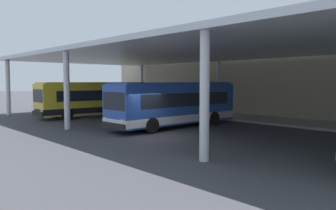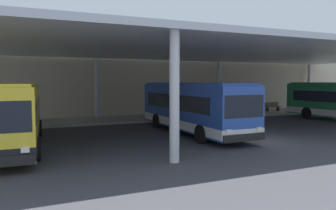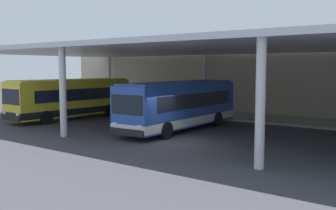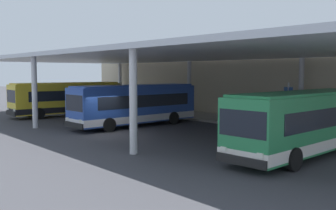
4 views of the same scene
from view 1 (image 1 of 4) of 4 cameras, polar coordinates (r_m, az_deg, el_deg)
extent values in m
plane|color=#3D3D42|center=(19.98, -2.40, -5.30)|extent=(200.00, 200.00, 0.00)
cube|color=#A39E93|center=(28.89, 15.78, -2.37)|extent=(42.00, 4.50, 0.18)
cube|color=#C1B293|center=(31.52, 19.03, 4.59)|extent=(48.00, 1.60, 7.32)
cube|color=silver|center=(23.73, 7.92, 9.22)|extent=(40.00, 17.00, 0.30)
cylinder|color=silver|center=(35.13, -25.58, 2.64)|extent=(0.40, 0.40, 5.25)
cylinder|color=silver|center=(42.60, -4.48, 3.20)|extent=(0.40, 0.40, 5.25)
cylinder|color=silver|center=(23.59, -16.86, 2.37)|extent=(0.40, 0.40, 5.25)
cylinder|color=silver|center=(33.73, 8.51, 2.95)|extent=(0.40, 0.40, 5.25)
cylinder|color=silver|center=(13.56, 6.24, 1.41)|extent=(0.40, 0.40, 5.25)
cube|color=yellow|center=(31.74, -12.36, 1.17)|extent=(2.92, 10.49, 2.70)
cube|color=black|center=(31.81, -12.34, -0.63)|extent=(2.94, 10.51, 0.50)
cube|color=black|center=(31.80, -12.13, 1.72)|extent=(2.88, 8.62, 0.90)
cube|color=black|center=(29.69, -21.21, 1.47)|extent=(2.30, 0.21, 1.10)
cube|color=black|center=(29.76, -21.30, -1.42)|extent=(2.45, 0.26, 0.36)
cube|color=yellow|center=(31.71, -12.40, 3.71)|extent=(2.70, 10.07, 0.12)
cube|color=yellow|center=(29.68, -21.19, 3.05)|extent=(1.75, 0.19, 0.28)
cube|color=white|center=(30.58, -21.84, -0.64)|extent=(0.28, 0.09, 0.20)
cube|color=white|center=(28.88, -20.72, -0.87)|extent=(0.28, 0.09, 0.20)
cylinder|color=black|center=(31.60, -18.55, -1.14)|extent=(0.32, 1.01, 1.00)
cylinder|color=black|center=(29.34, -16.79, -1.49)|extent=(0.32, 1.01, 1.00)
cylinder|color=black|center=(34.29, -9.05, -0.59)|extent=(0.32, 1.01, 1.00)
cylinder|color=black|center=(32.22, -6.81, -0.87)|extent=(0.32, 1.01, 1.00)
cube|color=#284CA8|center=(23.79, 1.20, 0.33)|extent=(2.67, 10.44, 2.70)
cube|color=silver|center=(23.88, 1.20, -2.07)|extent=(2.69, 10.46, 0.50)
cube|color=black|center=(23.88, 1.46, 1.06)|extent=(2.68, 8.57, 0.90)
cube|color=black|center=(20.50, -9.12, 0.66)|extent=(2.30, 0.16, 1.10)
cube|color=black|center=(20.59, -9.28, -3.52)|extent=(2.45, 0.20, 0.36)
cube|color=#2A50B0|center=(23.74, 1.20, 3.72)|extent=(2.46, 10.02, 0.12)
cube|color=yellow|center=(20.48, -9.08, 2.95)|extent=(1.75, 0.15, 0.28)
cube|color=white|center=(21.30, -10.63, -2.34)|extent=(0.28, 0.08, 0.20)
cube|color=white|center=(19.82, -7.81, -2.78)|extent=(0.28, 0.08, 0.20)
cylinder|color=black|center=(22.74, -6.80, -2.91)|extent=(0.30, 1.00, 1.00)
cylinder|color=black|center=(20.84, -2.78, -3.52)|extent=(0.30, 1.00, 1.00)
cylinder|color=black|center=(26.79, 3.72, -1.84)|extent=(0.30, 1.00, 1.00)
cylinder|color=black|center=(25.19, 7.81, -2.24)|extent=(0.30, 1.00, 1.00)
camera|label=2|loc=(26.61, -45.30, 2.89)|focal=34.01mm
camera|label=3|loc=(5.18, -101.00, 8.29)|focal=41.42mm
camera|label=4|loc=(6.85, 148.45, 3.61)|focal=41.36mm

